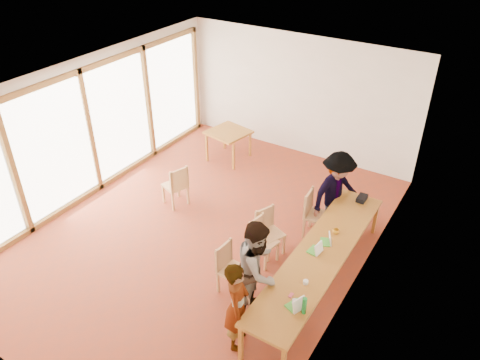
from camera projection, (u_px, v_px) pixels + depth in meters
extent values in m
plane|color=brown|center=(206.00, 231.00, 9.33)|extent=(8.00, 8.00, 0.00)
cube|color=#F1E4D0|center=(299.00, 96.00, 11.40)|extent=(6.00, 0.10, 3.00)
cube|color=#F1E4D0|center=(10.00, 309.00, 5.65)|extent=(6.00, 0.10, 3.00)
cube|color=#F1E4D0|center=(361.00, 219.00, 7.19)|extent=(0.10, 8.00, 3.00)
cube|color=white|center=(89.00, 129.00, 9.85)|extent=(0.10, 8.00, 3.00)
cube|color=white|center=(199.00, 87.00, 7.72)|extent=(6.00, 8.00, 0.04)
cube|color=#B07427|center=(321.00, 254.00, 7.66)|extent=(0.80, 4.00, 0.05)
cube|color=#B07427|center=(241.00, 343.00, 6.62)|extent=(0.06, 0.06, 0.70)
cube|color=#B07427|center=(342.00, 208.00, 9.40)|extent=(0.06, 0.06, 0.70)
cube|color=#B07427|center=(375.00, 218.00, 9.10)|extent=(0.06, 0.06, 0.70)
cube|color=#B07427|center=(228.00, 132.00, 11.44)|extent=(0.90, 0.90, 0.05)
cube|color=#B07427|center=(207.00, 148.00, 11.53)|extent=(0.05, 0.05, 0.70)
cube|color=#B07427|center=(224.00, 136.00, 12.09)|extent=(0.05, 0.05, 0.70)
cube|color=#B07427|center=(233.00, 156.00, 11.18)|extent=(0.05, 0.05, 0.70)
cube|color=#B07427|center=(250.00, 144.00, 11.75)|extent=(0.05, 0.05, 0.70)
cube|color=tan|center=(233.00, 271.00, 7.74)|extent=(0.45, 0.45, 0.04)
cube|color=tan|center=(224.00, 255.00, 7.71)|extent=(0.07, 0.42, 0.44)
cube|color=tan|center=(264.00, 243.00, 8.36)|extent=(0.47, 0.47, 0.04)
cube|color=tan|center=(256.00, 228.00, 8.34)|extent=(0.11, 0.41, 0.43)
cube|color=tan|center=(270.00, 234.00, 8.56)|extent=(0.55, 0.55, 0.04)
cube|color=tan|center=(264.00, 218.00, 8.57)|extent=(0.20, 0.40, 0.44)
cube|color=tan|center=(317.00, 216.00, 8.99)|extent=(0.49, 0.49, 0.04)
cube|color=tan|center=(308.00, 202.00, 8.93)|extent=(0.08, 0.45, 0.47)
cube|color=tan|center=(175.00, 186.00, 9.91)|extent=(0.56, 0.56, 0.04)
cube|color=tan|center=(179.00, 179.00, 9.65)|extent=(0.18, 0.43, 0.46)
imported|color=gray|center=(237.00, 306.00, 6.66)|extent=(0.56, 0.66, 1.52)
imported|color=gray|center=(258.00, 269.00, 7.14)|extent=(0.78, 0.94, 1.75)
imported|color=gray|center=(336.00, 193.00, 8.95)|extent=(1.04, 1.27, 1.72)
cube|color=green|center=(295.00, 305.00, 6.67)|extent=(0.25, 0.29, 0.03)
cube|color=white|center=(299.00, 305.00, 6.56)|extent=(0.15, 0.23, 0.20)
cube|color=green|center=(314.00, 250.00, 7.68)|extent=(0.19, 0.25, 0.02)
cube|color=white|center=(319.00, 248.00, 7.59)|extent=(0.09, 0.22, 0.19)
cube|color=green|center=(325.00, 242.00, 7.86)|extent=(0.23, 0.27, 0.02)
cube|color=white|center=(330.00, 239.00, 7.80)|extent=(0.14, 0.21, 0.18)
imported|color=orange|center=(336.00, 231.00, 8.05)|extent=(0.15, 0.15, 0.09)
cylinder|color=#187F31|center=(304.00, 306.00, 6.49)|extent=(0.07, 0.07, 0.28)
cylinder|color=silver|center=(294.00, 302.00, 6.68)|extent=(0.07, 0.07, 0.09)
cylinder|color=white|center=(306.00, 282.00, 7.04)|extent=(0.08, 0.08, 0.06)
cube|color=#CE485E|center=(291.00, 295.00, 6.84)|extent=(0.05, 0.10, 0.01)
cube|color=black|center=(362.00, 198.00, 8.90)|extent=(0.16, 0.26, 0.09)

